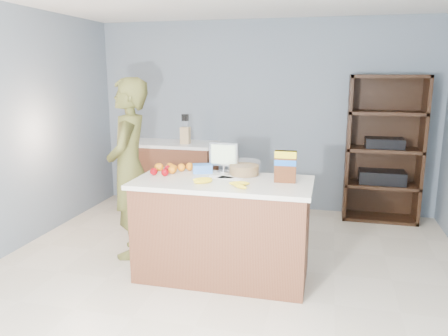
% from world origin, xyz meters
% --- Properties ---
extents(floor, '(4.50, 5.00, 0.02)m').
position_xyz_m(floor, '(0.00, 0.00, 0.00)').
color(floor, beige).
rests_on(floor, ground).
extents(walls, '(4.52, 5.02, 2.51)m').
position_xyz_m(walls, '(0.00, 0.00, 1.65)').
color(walls, slate).
rests_on(walls, ground).
extents(counter_peninsula, '(1.56, 0.76, 0.90)m').
position_xyz_m(counter_peninsula, '(0.00, 0.30, 0.42)').
color(counter_peninsula, brown).
rests_on(counter_peninsula, ground).
extents(back_cabinet, '(1.24, 0.62, 0.90)m').
position_xyz_m(back_cabinet, '(-1.20, 2.20, 0.45)').
color(back_cabinet, brown).
rests_on(back_cabinet, ground).
extents(shelving_unit, '(0.90, 0.40, 1.80)m').
position_xyz_m(shelving_unit, '(1.55, 2.35, 0.86)').
color(shelving_unit, black).
rests_on(shelving_unit, ground).
extents(person, '(0.56, 0.73, 1.78)m').
position_xyz_m(person, '(-1.02, 0.58, 0.89)').
color(person, '#515022').
rests_on(person, ground).
extents(knife_block, '(0.12, 0.10, 0.31)m').
position_xyz_m(knife_block, '(-0.96, 2.14, 1.02)').
color(knife_block, tan).
rests_on(knife_block, back_cabinet).
extents(envelopes, '(0.33, 0.20, 0.00)m').
position_xyz_m(envelopes, '(0.00, 0.40, 0.90)').
color(envelopes, white).
rests_on(envelopes, counter_peninsula).
extents(bananas, '(0.53, 0.28, 0.04)m').
position_xyz_m(bananas, '(0.02, 0.15, 0.92)').
color(bananas, yellow).
rests_on(bananas, counter_peninsula).
extents(apples, '(0.18, 0.21, 0.07)m').
position_xyz_m(apples, '(-0.59, 0.38, 0.93)').
color(apples, '#92030A').
rests_on(apples, counter_peninsula).
extents(oranges, '(0.36, 0.25, 0.07)m').
position_xyz_m(oranges, '(-0.55, 0.53, 0.94)').
color(oranges, orange).
rests_on(oranges, counter_peninsula).
extents(blue_carton, '(0.21, 0.17, 0.08)m').
position_xyz_m(blue_carton, '(-0.26, 0.54, 0.94)').
color(blue_carton, blue).
rests_on(blue_carton, counter_peninsula).
extents(salad_bowl, '(0.30, 0.30, 0.13)m').
position_xyz_m(salad_bowl, '(0.14, 0.56, 0.96)').
color(salad_bowl, '#267219').
rests_on(salad_bowl, counter_peninsula).
extents(tv, '(0.28, 0.12, 0.28)m').
position_xyz_m(tv, '(-0.07, 0.62, 1.06)').
color(tv, silver).
rests_on(tv, counter_peninsula).
extents(cereal_box, '(0.19, 0.07, 0.28)m').
position_xyz_m(cereal_box, '(0.54, 0.36, 1.06)').
color(cereal_box, '#592B14').
rests_on(cereal_box, counter_peninsula).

